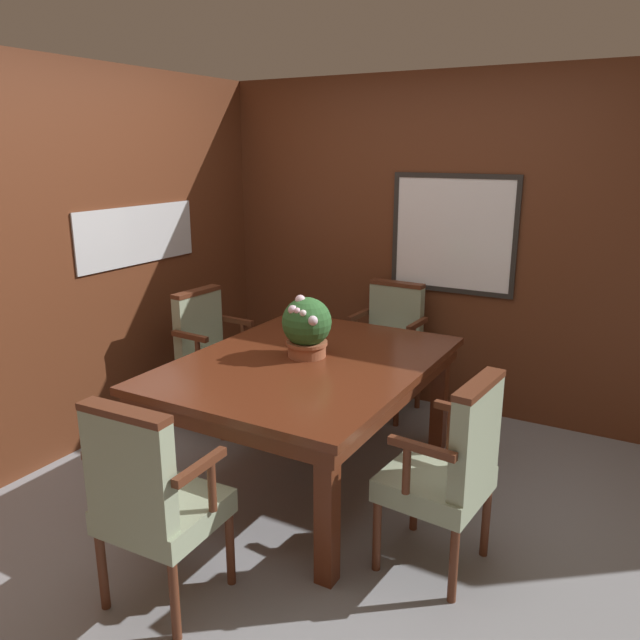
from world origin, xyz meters
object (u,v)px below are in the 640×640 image
dining_table (307,375)px  potted_plant (307,326)px  chair_right_near (450,466)px  chair_left_far (211,351)px  chair_head_far (389,341)px  chair_head_near (151,496)px

dining_table → potted_plant: (-0.04, 0.06, 0.27)m
chair_right_near → chair_left_far: bearing=-105.9°
chair_left_far → potted_plant: bearing=-104.4°
chair_right_near → chair_head_far: same height
chair_right_near → chair_head_far: 1.89m
potted_plant → chair_right_near: bearing=-23.8°
dining_table → chair_head_far: 1.22m
chair_left_far → chair_right_near: (2.00, -0.77, 0.00)m
chair_left_far → chair_head_far: 1.31m
dining_table → chair_head_near: bearing=-90.5°
chair_head_near → potted_plant: potted_plant is taller
dining_table → chair_right_near: chair_right_near is taller
dining_table → potted_plant: bearing=122.0°
chair_left_far → chair_head_near: 1.91m
chair_left_far → chair_head_near: same height
chair_left_far → chair_right_near: bearing=-107.5°
chair_head_near → chair_right_near: same height
chair_head_far → chair_right_near: bearing=-55.8°
chair_head_near → chair_right_near: size_ratio=1.00×
chair_right_near → potted_plant: bearing=-108.8°
chair_head_near → chair_head_far: size_ratio=1.00×
chair_right_near → chair_head_near: bearing=-44.4°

